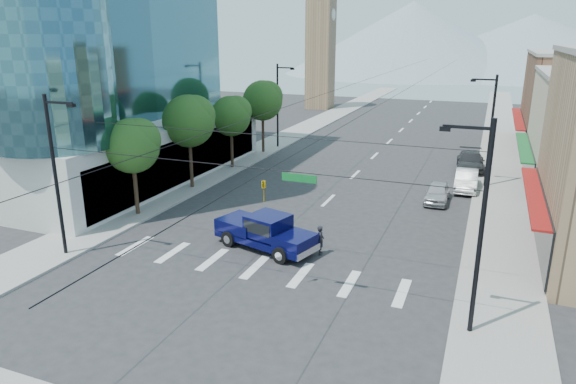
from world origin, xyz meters
The scene contains 19 objects.
ground centered at (0.00, 0.00, 0.00)m, with size 160.00×160.00×0.00m, color #28282B.
sidewalk_left centered at (-12.00, 40.00, 0.07)m, with size 4.00×120.00×0.15m, color gray.
sidewalk_right centered at (12.00, 40.00, 0.07)m, with size 4.00×120.00×0.15m, color gray.
office_tower centered at (-26.26, 13.85, 14.45)m, with size 29.50×27.00×30.00m.
clock_tower centered at (-16.50, 62.00, 10.64)m, with size 4.80×4.80×20.40m.
mountain_left centered at (-15.00, 150.00, 11.00)m, with size 80.00×80.00×22.00m, color gray.
mountain_right centered at (20.00, 160.00, 9.00)m, with size 90.00×90.00×18.00m, color gray.
tree_near centered at (-11.07, 6.10, 4.99)m, with size 3.65×3.64×6.71m.
tree_midnear centered at (-11.07, 13.10, 5.59)m, with size 4.09×4.09×7.52m.
tree_midfar centered at (-11.07, 20.10, 4.99)m, with size 3.65×3.64×6.71m.
tree_far centered at (-11.07, 27.10, 5.59)m, with size 4.09×4.09×7.52m.
signal_rig centered at (0.19, -1.00, 4.64)m, with size 21.80×0.20×9.00m.
lamp_pole_nw centered at (-10.67, 30.00, 4.94)m, with size 2.00×0.25×9.00m.
lamp_pole_ne centered at (10.67, 22.00, 4.94)m, with size 2.00×0.25×9.00m.
pickup_truck centered at (-0.73, 4.01, 1.10)m, with size 6.56×3.81×2.10m.
pedestrian centered at (2.50, 4.44, 0.85)m, with size 0.62×0.41×1.70m, color black.
parked_car_near centered at (7.60, 16.68, 0.72)m, with size 1.69×4.21×1.44m, color #B5B6BA.
parked_car_mid centered at (9.40, 20.73, 0.80)m, with size 1.69×4.83×1.59m, color silver.
parked_car_far centered at (9.40, 27.29, 0.84)m, with size 2.37×5.82×1.69m, color #2F2F31.
Camera 1 is at (10.65, -21.15, 11.91)m, focal length 32.00 mm.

